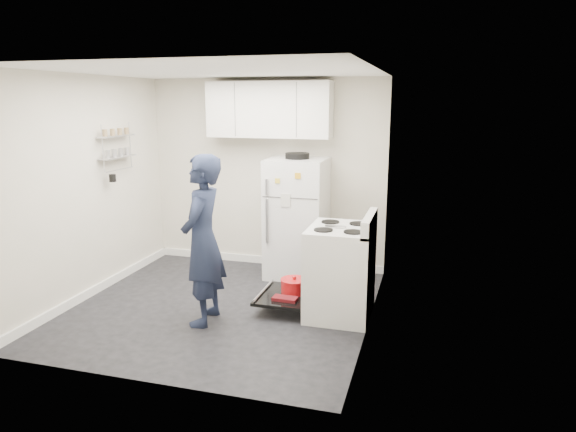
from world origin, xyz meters
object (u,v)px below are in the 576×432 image
(open_oven_door, at_px, (289,291))
(person, at_px, (203,240))
(refrigerator, at_px, (297,218))
(electric_range, at_px, (339,272))

(open_oven_door, relative_size, person, 0.41)
(open_oven_door, distance_m, refrigerator, 1.22)
(open_oven_door, bearing_deg, refrigerator, 100.40)
(refrigerator, height_order, person, person)
(refrigerator, bearing_deg, electric_range, -55.83)
(open_oven_door, height_order, refrigerator, refrigerator)
(electric_range, bearing_deg, refrigerator, 124.17)
(person, bearing_deg, open_oven_door, 123.21)
(electric_range, relative_size, open_oven_door, 1.57)
(electric_range, xyz_separation_m, refrigerator, (-0.75, 1.10, 0.29))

